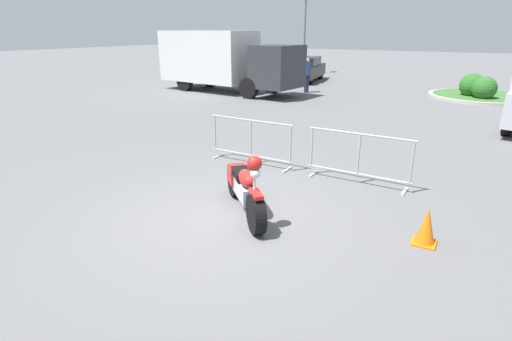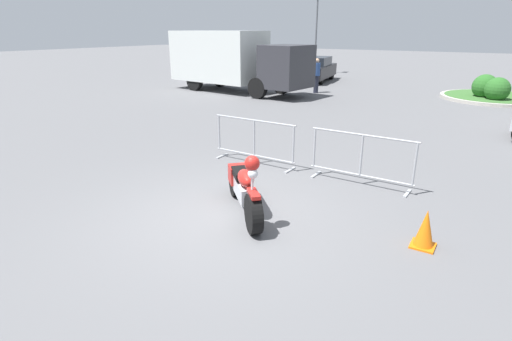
{
  "view_description": "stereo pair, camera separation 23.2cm",
  "coord_description": "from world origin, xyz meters",
  "px_view_note": "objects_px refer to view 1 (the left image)",
  "views": [
    {
      "loc": [
        3.59,
        -5.08,
        3.03
      ],
      "look_at": [
        0.21,
        0.75,
        0.65
      ],
      "focal_mm": 28.0,
      "sensor_mm": 36.0,
      "label": 1
    },
    {
      "loc": [
        3.79,
        -4.96,
        3.03
      ],
      "look_at": [
        0.21,
        0.75,
        0.65
      ],
      "focal_mm": 28.0,
      "sensor_mm": 36.0,
      "label": 2
    }
  ],
  "objects_px": {
    "parked_car_white": "(225,65)",
    "street_lamp": "(305,19)",
    "crowd_barrier_near": "(251,141)",
    "traffic_cone": "(426,226)",
    "box_truck": "(222,59)",
    "pedestrian": "(307,74)",
    "parked_car_blue": "(262,67)",
    "parked_car_black": "(304,69)",
    "crowd_barrier_far": "(358,158)",
    "motorcycle": "(244,187)"
  },
  "relations": [
    {
      "from": "crowd_barrier_far",
      "to": "street_lamp",
      "type": "bearing_deg",
      "value": 116.6
    },
    {
      "from": "motorcycle",
      "to": "street_lamp",
      "type": "relative_size",
      "value": 0.3
    },
    {
      "from": "motorcycle",
      "to": "parked_car_black",
      "type": "bearing_deg",
      "value": 155.28
    },
    {
      "from": "motorcycle",
      "to": "parked_car_blue",
      "type": "distance_m",
      "value": 20.32
    },
    {
      "from": "crowd_barrier_near",
      "to": "crowd_barrier_far",
      "type": "relative_size",
      "value": 1.0
    },
    {
      "from": "parked_car_black",
      "to": "street_lamp",
      "type": "relative_size",
      "value": 0.8
    },
    {
      "from": "parked_car_white",
      "to": "pedestrian",
      "type": "relative_size",
      "value": 2.61
    },
    {
      "from": "parked_car_blue",
      "to": "parked_car_white",
      "type": "bearing_deg",
      "value": 78.3
    },
    {
      "from": "motorcycle",
      "to": "crowd_barrier_near",
      "type": "xyz_separation_m",
      "value": [
        -1.29,
        2.37,
        0.08
      ]
    },
    {
      "from": "parked_car_blue",
      "to": "street_lamp",
      "type": "distance_m",
      "value": 5.4
    },
    {
      "from": "box_truck",
      "to": "traffic_cone",
      "type": "bearing_deg",
      "value": -37.92
    },
    {
      "from": "parked_car_blue",
      "to": "street_lamp",
      "type": "bearing_deg",
      "value": -22.88
    },
    {
      "from": "street_lamp",
      "to": "pedestrian",
      "type": "bearing_deg",
      "value": -65.34
    },
    {
      "from": "street_lamp",
      "to": "parked_car_white",
      "type": "bearing_deg",
      "value": -133.0
    },
    {
      "from": "parked_car_white",
      "to": "parked_car_black",
      "type": "bearing_deg",
      "value": -99.43
    },
    {
      "from": "motorcycle",
      "to": "box_truck",
      "type": "xyz_separation_m",
      "value": [
        -8.6,
        11.76,
        1.16
      ]
    },
    {
      "from": "crowd_barrier_far",
      "to": "parked_car_black",
      "type": "bearing_deg",
      "value": 117.19
    },
    {
      "from": "pedestrian",
      "to": "box_truck",
      "type": "bearing_deg",
      "value": 74.8
    },
    {
      "from": "parked_car_blue",
      "to": "street_lamp",
      "type": "height_order",
      "value": "street_lamp"
    },
    {
      "from": "pedestrian",
      "to": "traffic_cone",
      "type": "bearing_deg",
      "value": 169.21
    },
    {
      "from": "box_truck",
      "to": "parked_car_black",
      "type": "xyz_separation_m",
      "value": [
        1.86,
        6.23,
        -0.89
      ]
    },
    {
      "from": "motorcycle",
      "to": "pedestrian",
      "type": "distance_m",
      "value": 14.42
    },
    {
      "from": "crowd_barrier_near",
      "to": "box_truck",
      "type": "height_order",
      "value": "box_truck"
    },
    {
      "from": "pedestrian",
      "to": "crowd_barrier_near",
      "type": "bearing_deg",
      "value": 156.16
    },
    {
      "from": "parked_car_white",
      "to": "traffic_cone",
      "type": "height_order",
      "value": "parked_car_white"
    },
    {
      "from": "pedestrian",
      "to": "street_lamp",
      "type": "distance_m",
      "value": 9.9
    },
    {
      "from": "crowd_barrier_near",
      "to": "traffic_cone",
      "type": "relative_size",
      "value": 3.71
    },
    {
      "from": "traffic_cone",
      "to": "pedestrian",
      "type": "bearing_deg",
      "value": 119.96
    },
    {
      "from": "parked_car_black",
      "to": "crowd_barrier_far",
      "type": "bearing_deg",
      "value": -162.48
    },
    {
      "from": "crowd_barrier_far",
      "to": "parked_car_white",
      "type": "xyz_separation_m",
      "value": [
        -13.95,
        15.59,
        0.17
      ]
    },
    {
      "from": "parked_car_blue",
      "to": "parked_car_black",
      "type": "height_order",
      "value": "parked_car_blue"
    },
    {
      "from": "parked_car_white",
      "to": "crowd_barrier_near",
      "type": "bearing_deg",
      "value": -153.54
    },
    {
      "from": "street_lamp",
      "to": "traffic_cone",
      "type": "bearing_deg",
      "value": -62.07
    },
    {
      "from": "parked_car_white",
      "to": "street_lamp",
      "type": "distance_m",
      "value": 6.58
    },
    {
      "from": "crowd_barrier_far",
      "to": "traffic_cone",
      "type": "bearing_deg",
      "value": -50.45
    },
    {
      "from": "pedestrian",
      "to": "traffic_cone",
      "type": "xyz_separation_m",
      "value": [
        7.62,
        -13.21,
        -0.63
      ]
    },
    {
      "from": "crowd_barrier_far",
      "to": "street_lamp",
      "type": "height_order",
      "value": "street_lamp"
    },
    {
      "from": "traffic_cone",
      "to": "parked_car_white",
      "type": "bearing_deg",
      "value": 131.58
    },
    {
      "from": "parked_car_blue",
      "to": "street_lamp",
      "type": "xyz_separation_m",
      "value": [
        1.03,
        4.39,
        2.96
      ]
    },
    {
      "from": "crowd_barrier_far",
      "to": "parked_car_white",
      "type": "height_order",
      "value": "parked_car_white"
    },
    {
      "from": "box_truck",
      "to": "street_lamp",
      "type": "distance_m",
      "value": 10.69
    },
    {
      "from": "crowd_barrier_near",
      "to": "box_truck",
      "type": "xyz_separation_m",
      "value": [
        -7.31,
        9.38,
        1.08
      ]
    },
    {
      "from": "motorcycle",
      "to": "box_truck",
      "type": "bearing_deg",
      "value": 170.93
    },
    {
      "from": "crowd_barrier_near",
      "to": "crowd_barrier_far",
      "type": "height_order",
      "value": "same"
    },
    {
      "from": "box_truck",
      "to": "parked_car_white",
      "type": "distance_m",
      "value": 7.47
    },
    {
      "from": "crowd_barrier_far",
      "to": "parked_car_blue",
      "type": "relative_size",
      "value": 0.48
    },
    {
      "from": "traffic_cone",
      "to": "parked_car_blue",
      "type": "bearing_deg",
      "value": 125.85
    },
    {
      "from": "box_truck",
      "to": "parked_car_blue",
      "type": "relative_size",
      "value": 1.72
    },
    {
      "from": "box_truck",
      "to": "parked_car_black",
      "type": "bearing_deg",
      "value": 80.01
    },
    {
      "from": "parked_car_black",
      "to": "traffic_cone",
      "type": "xyz_separation_m",
      "value": [
        9.64,
        -17.58,
        -0.46
      ]
    }
  ]
}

